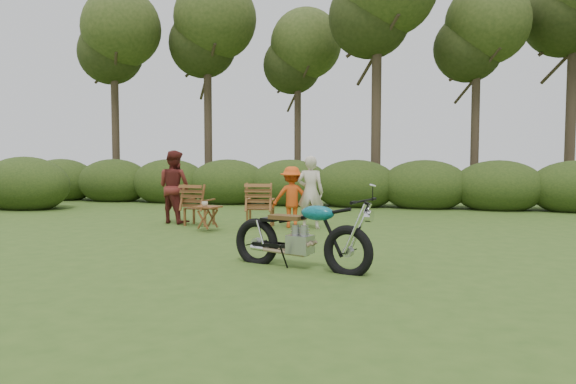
% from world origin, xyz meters
% --- Properties ---
extents(ground, '(80.00, 80.00, 0.00)m').
position_xyz_m(ground, '(0.00, 0.00, 0.00)').
color(ground, '#33521B').
rests_on(ground, ground).
extents(tree_line, '(22.52, 11.62, 8.14)m').
position_xyz_m(tree_line, '(0.50, 9.74, 3.81)').
color(tree_line, '#392B1F').
rests_on(tree_line, ground).
extents(motorcycle, '(2.18, 1.36, 1.17)m').
position_xyz_m(motorcycle, '(0.39, -0.10, 0.00)').
color(motorcycle, '#0D9CB0').
rests_on(motorcycle, ground).
extents(lawn_chair_right, '(0.75, 0.75, 0.94)m').
position_xyz_m(lawn_chair_right, '(-1.40, 3.93, 0.00)').
color(lawn_chair_right, '#5E2E17').
rests_on(lawn_chair_right, ground).
extents(lawn_chair_left, '(0.67, 0.67, 0.90)m').
position_xyz_m(lawn_chair_left, '(-2.77, 3.83, 0.00)').
color(lawn_chair_left, brown).
rests_on(lawn_chair_left, ground).
extents(side_table, '(0.59, 0.53, 0.51)m').
position_xyz_m(side_table, '(-2.22, 2.97, 0.26)').
color(side_table, brown).
rests_on(side_table, ground).
extents(cup, '(0.14, 0.14, 0.10)m').
position_xyz_m(cup, '(-2.26, 2.93, 0.56)').
color(cup, beige).
rests_on(cup, side_table).
extents(adult_a, '(0.58, 0.40, 1.53)m').
position_xyz_m(adult_a, '(-0.30, 3.89, 0.00)').
color(adult_a, beige).
rests_on(adult_a, ground).
extents(adult_b, '(0.95, 0.84, 1.64)m').
position_xyz_m(adult_b, '(-3.47, 4.05, 0.00)').
color(adult_b, maroon).
rests_on(adult_b, ground).
extents(child, '(0.94, 0.70, 1.30)m').
position_xyz_m(child, '(-0.72, 3.97, 0.00)').
color(child, '#D74914').
rests_on(child, ground).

